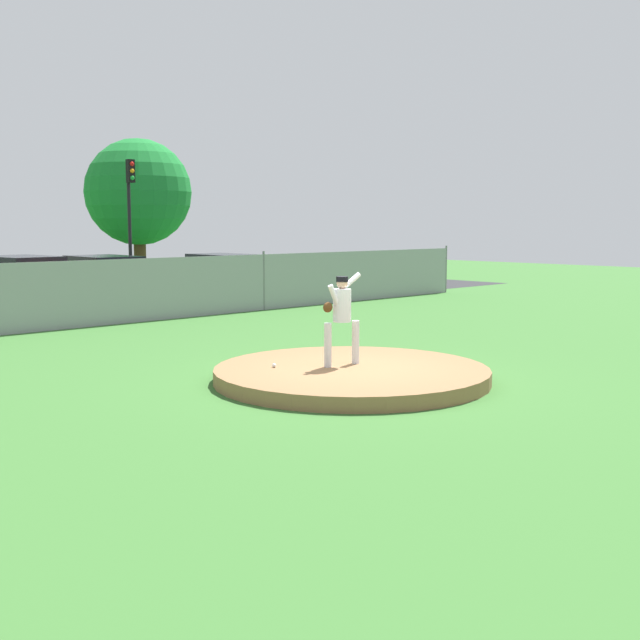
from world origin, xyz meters
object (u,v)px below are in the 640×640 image
parked_car_teal (222,276)px  parked_car_red (23,286)px  pitcher_youth (341,311)px  baseball (274,365)px  parked_car_navy (104,282)px  traffic_cone_orange (238,286)px  traffic_light_far (130,203)px

parked_car_teal → parked_car_red: 7.64m
pitcher_youth → parked_car_red: pitcher_youth is taller
pitcher_youth → baseball: bearing=146.5°
parked_car_red → pitcher_youth: bearing=-91.8°
parked_car_navy → parked_car_red: parked_car_red is taller
baseball → traffic_cone_orange: bearing=54.0°
parked_car_navy → traffic_light_far: bearing=49.7°
pitcher_youth → traffic_cone_orange: pitcher_youth is taller
parked_car_red → traffic_light_far: 7.74m
pitcher_youth → baseball: 1.51m
parked_car_teal → parked_car_navy: 4.96m
parked_car_navy → traffic_cone_orange: 6.99m
pitcher_youth → parked_car_teal: bearing=60.5°
traffic_cone_orange → traffic_light_far: (-3.36, 2.48, 3.30)m
traffic_light_far → traffic_cone_orange: bearing=-36.4°
parked_car_red → traffic_cone_orange: bearing=8.3°
parked_car_red → traffic_light_far: traffic_light_far is taller
parked_car_teal → baseball: bearing=-123.7°
pitcher_youth → parked_car_red: (0.45, 14.31, -0.38)m
baseball → parked_car_teal: size_ratio=0.02×
pitcher_youth → baseball: (-1.00, 0.66, -0.93)m
parked_car_navy → baseball: bearing=-107.0°
pitcher_youth → parked_car_red: 14.32m
parked_car_teal → traffic_light_far: 5.04m
baseball → traffic_cone_orange: (10.92, 15.04, -0.03)m
pitcher_youth → traffic_cone_orange: bearing=57.7°
baseball → parked_car_red: parked_car_red is taller
pitcher_youth → traffic_cone_orange: 18.60m
parked_car_teal → parked_car_red: size_ratio=0.97×
traffic_light_far → parked_car_red: bearing=-147.7°
baseball → traffic_light_far: traffic_light_far is taller
pitcher_youth → parked_car_navy: bearing=77.5°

